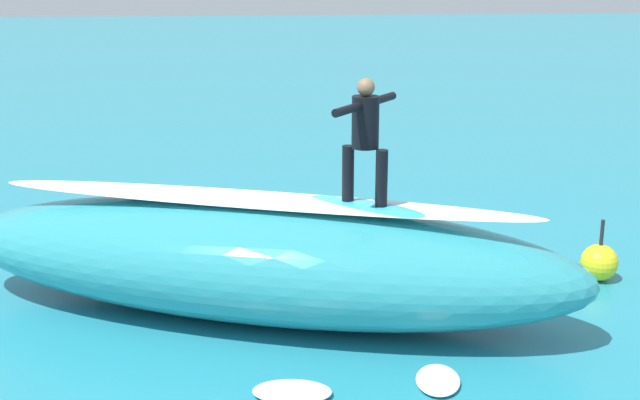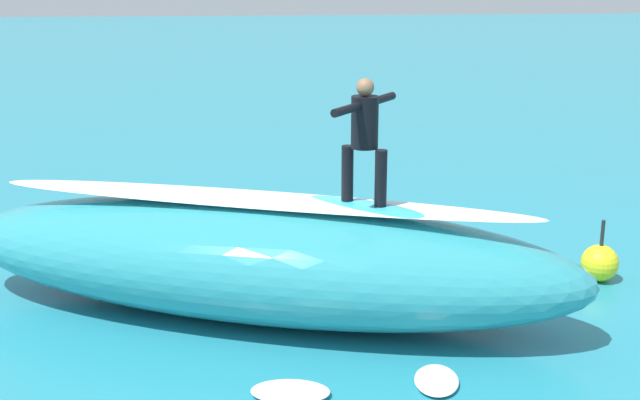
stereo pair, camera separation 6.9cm
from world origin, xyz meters
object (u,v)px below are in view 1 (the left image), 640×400
surfer_riding (365,132)px  surfboard_paddling (287,243)px  surfer_paddling (293,235)px  buoy_marker (599,262)px  surfboard_riding (364,206)px

surfer_riding → surfboard_paddling: surfer_riding is taller
surfer_paddling → buoy_marker: 5.22m
surfboard_riding → surfer_paddling: surfboard_riding is taller
surfboard_riding → surfer_paddling: size_ratio=1.22×
buoy_marker → surfboard_paddling: bearing=-23.5°
surfer_riding → buoy_marker: size_ratio=1.68×
surfer_paddling → buoy_marker: (-4.78, 2.08, 0.10)m
surfboard_riding → buoy_marker: (-4.00, -1.39, -1.44)m
surfboard_paddling → buoy_marker: bearing=178.7°
surfer_riding → buoy_marker: bearing=-124.8°
surfboard_paddling → buoy_marker: (-4.89, 2.13, 0.26)m
surfer_riding → buoy_marker: 4.90m
surfboard_paddling → surfer_paddling: 0.20m
surfer_riding → surfboard_paddling: size_ratio=0.84×
surfboard_paddling → buoy_marker: buoy_marker is taller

